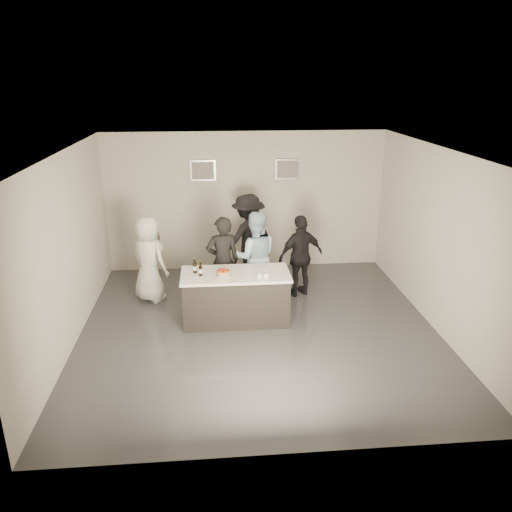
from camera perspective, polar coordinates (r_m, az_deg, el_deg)
name	(u,v)px	position (r m, az deg, el deg)	size (l,w,h in m)	color
floor	(259,329)	(8.61, 0.30, -8.35)	(6.00, 6.00, 0.00)	#3D3D42
ceiling	(259,152)	(7.66, 0.34, 11.82)	(6.00, 6.00, 0.00)	white
wall_back	(246,202)	(10.88, -1.18, 6.22)	(6.00, 0.04, 3.00)	beige
wall_front	(286,338)	(5.28, 3.45, -9.38)	(6.00, 0.04, 3.00)	beige
wall_left	(67,252)	(8.29, -20.78, 0.47)	(0.04, 6.00, 3.00)	beige
wall_right	(439,241)	(8.80, 20.16, 1.63)	(0.04, 6.00, 3.00)	beige
picture_left	(203,171)	(10.68, -6.09, 9.69)	(0.54, 0.04, 0.44)	#B2B2B7
picture_right	(288,169)	(10.81, 3.64, 9.88)	(0.54, 0.04, 0.44)	#B2B2B7
bar_counter	(236,297)	(8.72, -2.33, -4.70)	(1.86, 0.86, 0.90)	white
cake	(223,273)	(8.43, -3.76, -1.99)	(0.23, 0.23, 0.08)	orange
beer_bottle_a	(195,266)	(8.56, -7.01, -1.11)	(0.07, 0.07, 0.26)	black
beer_bottle_b	(201,268)	(8.43, -6.36, -1.42)	(0.07, 0.07, 0.26)	black
tumbler_cluster	(262,273)	(8.42, 0.74, -1.96)	(0.19, 0.30, 0.08)	orange
candles	(214,282)	(8.20, -4.87, -2.94)	(0.24, 0.08, 0.01)	pink
person_main_black	(223,261)	(9.21, -3.81, -0.60)	(0.62, 0.41, 1.71)	black
person_main_blue	(255,257)	(9.37, -0.10, -0.08)	(0.85, 0.66, 1.75)	#AED1E4
person_guest_left	(149,259)	(9.61, -12.14, -0.32)	(0.81, 0.53, 1.66)	white
person_guest_right	(301,256)	(9.65, 5.14, 0.02)	(0.94, 0.39, 1.61)	black
person_guest_back	(248,238)	(10.28, -0.89, 2.05)	(1.19, 0.69, 1.85)	black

